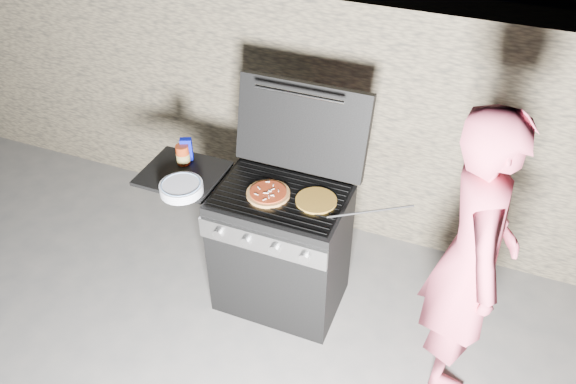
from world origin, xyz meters
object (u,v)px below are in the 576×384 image
at_px(pizza_topped, 268,193).
at_px(sauce_jar, 183,155).
at_px(person, 471,259).
at_px(gas_grill, 246,240).

bearing_deg(pizza_topped, sauce_jar, 170.20).
bearing_deg(person, pizza_topped, 72.13).
height_order(gas_grill, person, person).
xyz_separation_m(sauce_jar, person, (1.84, -0.20, -0.06)).
height_order(gas_grill, sauce_jar, sauce_jar).
xyz_separation_m(pizza_topped, sauce_jar, (-0.64, 0.11, 0.04)).
height_order(sauce_jar, person, person).
bearing_deg(pizza_topped, gas_grill, 172.78).
bearing_deg(gas_grill, pizza_topped, -7.22).
distance_m(pizza_topped, person, 1.20).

